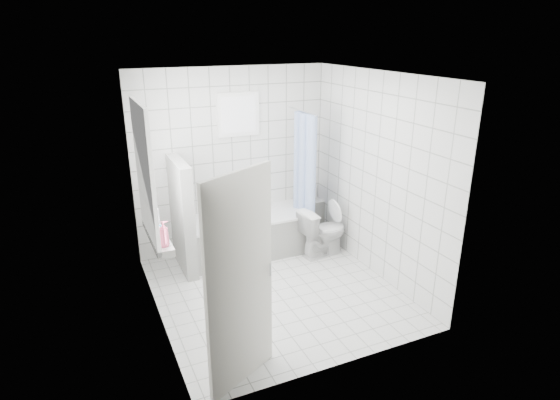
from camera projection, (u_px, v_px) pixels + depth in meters
name	position (u px, v px, depth m)	size (l,w,h in m)	color
ground	(275.00, 291.00, 5.79)	(3.00, 3.00, 0.00)	white
ceiling	(274.00, 75.00, 4.91)	(3.00, 3.00, 0.00)	white
wall_back	(232.00, 161.00, 6.63)	(2.80, 0.02, 2.60)	white
wall_front	(344.00, 242.00, 4.06)	(2.80, 0.02, 2.60)	white
wall_left	(150.00, 210.00, 4.80)	(0.02, 3.00, 2.60)	white
wall_right	(376.00, 177.00, 5.89)	(0.02, 3.00, 2.60)	white
window_left	(147.00, 174.00, 4.98)	(0.01, 0.90, 1.40)	white
window_back	(239.00, 115.00, 6.41)	(0.50, 0.01, 0.50)	white
window_sill	(158.00, 236.00, 5.25)	(0.18, 1.02, 0.08)	white
door	(240.00, 283.00, 3.99)	(0.04, 0.80, 2.00)	silver
bathtub	(249.00, 235.00, 6.68)	(1.75, 0.77, 0.58)	white
partition_wall	(182.00, 216.00, 6.12)	(0.15, 0.85, 1.50)	white
tiled_ledge	(310.00, 217.00, 7.35)	(0.40, 0.24, 0.55)	white
toilet	(323.00, 232.00, 6.62)	(0.39, 0.69, 0.71)	white
curtain_rod	(302.00, 111.00, 6.40)	(0.02, 0.02, 0.80)	silver
shower_curtain	(305.00, 176.00, 6.59)	(0.14, 0.48, 1.78)	#446BC8
tub_faucet	(246.00, 190.00, 6.82)	(0.18, 0.06, 0.06)	silver
sill_bottles	(158.00, 223.00, 5.17)	(0.16, 0.77, 0.32)	#FC6287
ledge_bottles	(310.00, 195.00, 7.19)	(0.17, 0.19, 0.24)	red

